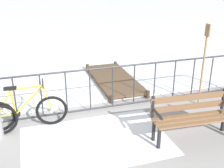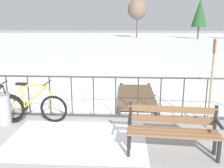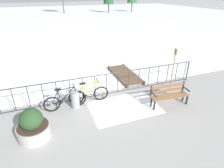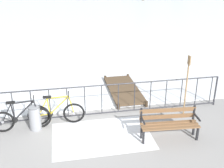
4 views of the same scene
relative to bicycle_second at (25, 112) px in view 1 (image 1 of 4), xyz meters
The scene contains 8 objects.
ground_plane 1.01m from the bicycle_second, 17.27° to the left, with size 160.00×160.00×0.00m, color gray.
frozen_pond 28.70m from the bicycle_second, 88.20° to the left, with size 80.00×56.00×0.03m, color white.
snow_patch 1.59m from the bicycle_second, 36.42° to the right, with size 2.80×1.86×0.01m, color white.
railing_fence 0.96m from the bicycle_second, 17.27° to the left, with size 9.06×0.06×1.07m.
bicycle_second is the anchor object (origin of this frame).
park_bench 3.35m from the bicycle_second, 23.52° to the right, with size 1.63×0.60×0.89m.
oar_upright 4.15m from the bicycle_second, ahead, with size 0.04×0.16×1.98m.
wooden_dock 3.19m from the bicycle_second, 36.89° to the left, with size 1.10×2.76×0.20m.
Camera 1 is at (-0.74, -5.59, 3.00)m, focal length 43.85 mm.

